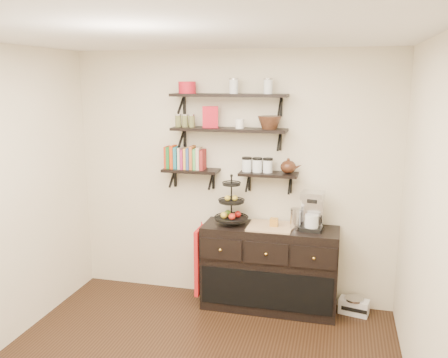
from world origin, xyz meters
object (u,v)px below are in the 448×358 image
sideboard (269,268)px  radio (354,306)px  fruit_stand (232,208)px  coffee_maker (312,211)px

sideboard → radio: 0.96m
fruit_stand → coffee_maker: (0.83, 0.02, 0.01)m
coffee_maker → fruit_stand: bearing=-170.8°
coffee_maker → radio: size_ratio=1.24×
radio → fruit_stand: bearing=-164.3°
sideboard → fruit_stand: fruit_stand is taller
fruit_stand → radio: 1.63m
sideboard → coffee_maker: bearing=3.7°
coffee_maker → radio: bearing=14.2°
fruit_stand → coffee_maker: size_ratio=1.28×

